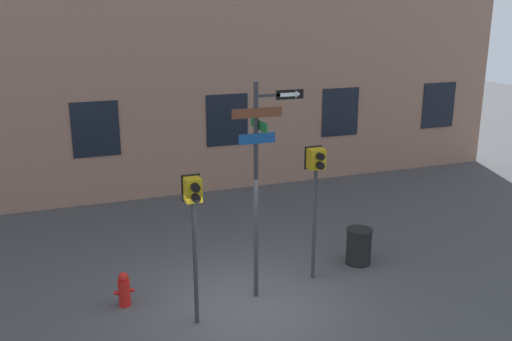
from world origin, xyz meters
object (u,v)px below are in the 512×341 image
fire_hydrant (124,290)px  pedestrian_signal_right (316,176)px  pedestrian_signal_left (194,211)px  trash_bin (359,246)px  street_sign_pole (260,171)px

fire_hydrant → pedestrian_signal_right: bearing=-3.0°
pedestrian_signal_right → fire_hydrant: pedestrian_signal_right is taller
pedestrian_signal_left → fire_hydrant: size_ratio=4.00×
fire_hydrant → trash_bin: size_ratio=0.85×
pedestrian_signal_right → fire_hydrant: (-4.01, 0.21, -1.97)m
street_sign_pole → trash_bin: bearing=13.3°
pedestrian_signal_left → trash_bin: pedestrian_signal_left is taller
trash_bin → fire_hydrant: bearing=-179.1°
pedestrian_signal_left → street_sign_pole: bearing=21.3°
fire_hydrant → trash_bin: trash_bin is taller
fire_hydrant → street_sign_pole: bearing=-11.8°
pedestrian_signal_right → trash_bin: bearing=12.7°
pedestrian_signal_left → trash_bin: 4.67m
pedestrian_signal_right → pedestrian_signal_left: bearing=-162.2°
street_sign_pole → trash_bin: street_sign_pole is taller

